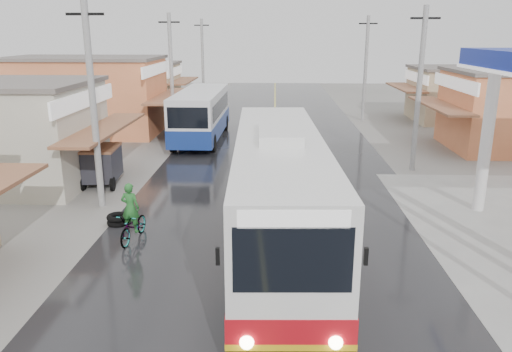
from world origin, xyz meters
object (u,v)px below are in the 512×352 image
Objects in this scene: cyclist at (133,222)px; tyre_stack at (118,219)px; tricycle_near at (102,163)px; second_bus at (201,114)px; coach_bus at (279,191)px; tricycle_far at (77,164)px.

cyclist is 1.79m from tyre_stack.
second_bus is at bearing 68.39° from tricycle_near.
tricycle_near reaches higher than tyre_stack.
coach_bus reaches higher than tyre_stack.
coach_bus reaches higher than cyclist.
tyre_stack is (-0.98, 1.41, -0.48)m from cyclist.
coach_bus is at bearing -29.48° from tricycle_far.
tricycle_far is (-4.30, 6.33, 0.29)m from cyclist.
coach_bus reaches higher than second_bus.
coach_bus is at bearing 4.33° from cyclist.
tricycle_near is (-3.14, -9.99, -0.70)m from second_bus.
second_bus reaches higher than tricycle_far.
second_bus is (-4.85, 16.63, -0.20)m from coach_bus.
tricycle_near is at bearing 138.22° from coach_bus.
cyclist reaches higher than tricycle_far.
second_bus is 12.23× the size of tyre_stack.
tricycle_near is 1.16m from tricycle_far.
coach_bus is 10.43m from tricycle_near.
tricycle_near is at bearing 113.89° from tyre_stack.
tricycle_near is (-7.99, 6.64, -0.90)m from coach_bus.
tricycle_near is (-3.14, 6.29, 0.33)m from cyclist.
tricycle_far reaches higher than tyre_stack.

